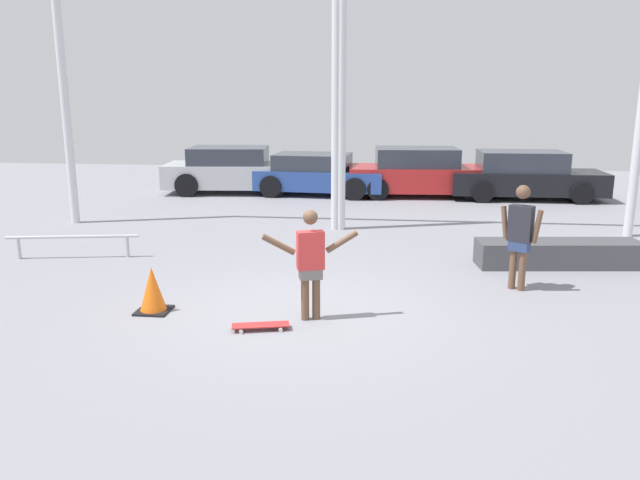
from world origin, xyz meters
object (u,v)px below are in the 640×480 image
grind_box (558,254)px  bystander (520,232)px  grind_rail (73,240)px  skateboard (261,325)px  parked_car_red (420,173)px  skateboarder (311,259)px  parked_car_black (525,176)px  parked_car_silver (233,170)px  parked_car_blue (317,174)px  traffic_cone (152,290)px

grind_box → bystander: bystander is taller
grind_rail → bystander: 8.13m
skateboard → parked_car_red: bearing=63.6°
skateboarder → skateboard: (-0.61, -0.48, -0.80)m
skateboarder → parked_car_black: (4.98, 10.84, -0.19)m
parked_car_red → grind_rail: bearing=-133.8°
skateboarder → bystander: size_ratio=0.92×
grind_box → parked_car_black: size_ratio=0.66×
skateboard → parked_car_red: parked_car_red is taller
grind_rail → parked_car_black: bearing=39.2°
grind_rail → parked_car_black: (9.92, 8.08, 0.33)m
grind_box → grind_rail: 9.06m
parked_car_silver → skateboard: bearing=-79.7°
skateboarder → grind_rail: skateboarder is taller
bystander → grind_rail: bearing=24.0°
grind_rail → parked_car_red: 10.75m
skateboarder → parked_car_silver: 11.73m
skateboard → bystander: size_ratio=0.47×
parked_car_red → parked_car_black: bearing=-7.7°
parked_car_silver → grind_box: bearing=-49.9°
parked_car_silver → parked_car_black: size_ratio=1.00×
parked_car_silver → parked_car_blue: (2.66, -0.09, -0.08)m
parked_car_red → parked_car_black: 3.06m
skateboard → parked_car_black: size_ratio=0.18×
skateboard → bystander: bearing=16.8°
parked_car_silver → parked_car_blue: bearing=-7.7°
grind_box → parked_car_red: 8.12m
skateboarder → bystander: (3.11, 1.73, 0.08)m
skateboard → bystander: (3.72, 2.21, 0.88)m
skateboarder → parked_car_black: size_ratio=0.35×
parked_car_silver → bystander: (7.02, -9.33, 0.25)m
bystander → skateboard: bearing=62.1°
skateboard → parked_car_black: bearing=49.8°
parked_car_red → skateboarder: bearing=-104.0°
parked_car_silver → parked_car_black: (8.89, -0.21, -0.02)m
parked_car_black → traffic_cone: 13.03m
parked_car_black → parked_car_blue: bearing=178.0°
grind_rail → parked_car_blue: parked_car_blue is taller
grind_rail → parked_car_silver: parked_car_silver is taller
skateboarder → traffic_cone: size_ratio=2.32×
parked_car_black → grind_rail: bearing=-141.7°
parked_car_black → traffic_cone: bearing=-124.9°
parked_car_black → bystander: (-1.88, -9.12, 0.27)m
parked_car_blue → parked_car_red: (3.18, 0.07, 0.08)m
grind_rail → parked_car_black: size_ratio=0.55×
grind_box → parked_car_silver: size_ratio=0.65×
parked_car_blue → grind_rail: bearing=-110.1°
parked_car_blue → parked_car_black: size_ratio=0.95×
bystander → traffic_cone: bearing=48.7°
parked_car_blue → parked_car_red: size_ratio=0.93×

